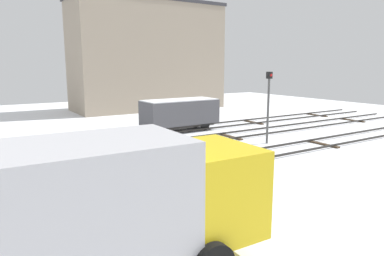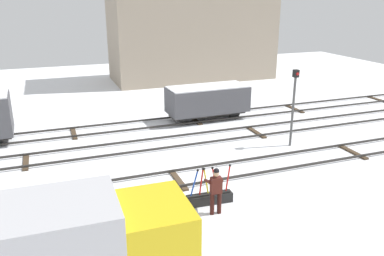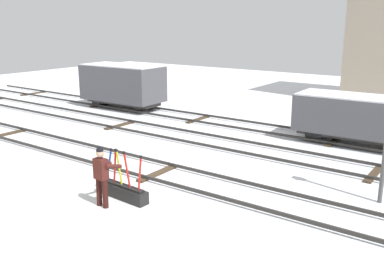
{
  "view_description": "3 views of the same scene",
  "coord_description": "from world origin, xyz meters",
  "px_view_note": "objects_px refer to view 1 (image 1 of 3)",
  "views": [
    {
      "loc": [
        -6.76,
        -11.73,
        4.17
      ],
      "look_at": [
        1.1,
        0.8,
        1.52
      ],
      "focal_mm": 32.88,
      "sensor_mm": 36.0,
      "label": 1
    },
    {
      "loc": [
        -4.56,
        -13.94,
        7.21
      ],
      "look_at": [
        1.34,
        2.01,
        1.48
      ],
      "focal_mm": 37.2,
      "sensor_mm": 36.0,
      "label": 2
    },
    {
      "loc": [
        8.74,
        -10.3,
        4.93
      ],
      "look_at": [
        0.44,
        1.31,
        1.38
      ],
      "focal_mm": 40.08,
      "sensor_mm": 36.0,
      "label": 3
    }
  ],
  "objects_px": {
    "signal_post": "(268,100)",
    "freight_car_near_switch": "(180,113)",
    "delivery_truck": "(128,201)",
    "rail_worker": "(232,163)",
    "switch_lever_frame": "(220,177)"
  },
  "relations": [
    {
      "from": "delivery_truck",
      "to": "signal_post",
      "type": "xyz_separation_m",
      "value": [
        10.95,
        7.5,
        0.74
      ]
    },
    {
      "from": "rail_worker",
      "to": "freight_car_near_switch",
      "type": "bearing_deg",
      "value": 72.36
    },
    {
      "from": "signal_post",
      "to": "freight_car_near_switch",
      "type": "xyz_separation_m",
      "value": [
        -2.21,
        5.55,
        -1.15
      ]
    },
    {
      "from": "switch_lever_frame",
      "to": "freight_car_near_switch",
      "type": "bearing_deg",
      "value": 71.11
    },
    {
      "from": "delivery_truck",
      "to": "signal_post",
      "type": "height_order",
      "value": "signal_post"
    },
    {
      "from": "delivery_truck",
      "to": "signal_post",
      "type": "bearing_deg",
      "value": 35.49
    },
    {
      "from": "freight_car_near_switch",
      "to": "signal_post",
      "type": "bearing_deg",
      "value": -69.56
    },
    {
      "from": "switch_lever_frame",
      "to": "rail_worker",
      "type": "distance_m",
      "value": 1.0
    },
    {
      "from": "freight_car_near_switch",
      "to": "switch_lever_frame",
      "type": "bearing_deg",
      "value": -113.45
    },
    {
      "from": "delivery_truck",
      "to": "freight_car_near_switch",
      "type": "distance_m",
      "value": 15.71
    },
    {
      "from": "rail_worker",
      "to": "signal_post",
      "type": "relative_size",
      "value": 0.45
    },
    {
      "from": "rail_worker",
      "to": "signal_post",
      "type": "xyz_separation_m",
      "value": [
        6.12,
        4.68,
        1.39
      ]
    },
    {
      "from": "rail_worker",
      "to": "freight_car_near_switch",
      "type": "relative_size",
      "value": 0.35
    },
    {
      "from": "delivery_truck",
      "to": "freight_car_near_switch",
      "type": "xyz_separation_m",
      "value": [
        8.74,
        13.05,
        -0.41
      ]
    },
    {
      "from": "switch_lever_frame",
      "to": "freight_car_near_switch",
      "type": "height_order",
      "value": "freight_car_near_switch"
    }
  ]
}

